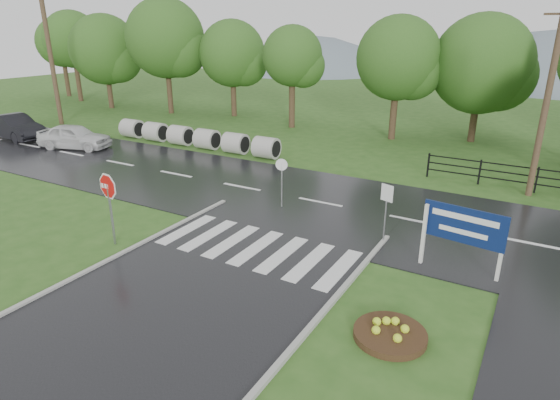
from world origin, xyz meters
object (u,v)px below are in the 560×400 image
Objects in this scene: estate_billboard at (463,229)px; stop_sign at (108,193)px; car_white at (76,149)px; culvert_pipes at (194,137)px; car_dark at (18,139)px.

stop_sign is at bearing -160.16° from estate_billboard.
estate_billboard is 0.55× the size of car_white.
culvert_pipes is 13.83m from stop_sign.
stop_sign is 1.12× the size of estate_billboard.
stop_sign reaches higher than estate_billboard.
car_dark is (-28.62, 4.07, -1.45)m from estate_billboard.
estate_billboard reaches higher than car_dark.
culvert_pipes is 2.43× the size of car_dark.
culvert_pipes reaches higher than car_dark.
estate_billboard is at bearing -25.80° from culvert_pipes.
estate_billboard is at bearing -118.00° from car_white.
culvert_pipes is 19.05m from estate_billboard.
estate_billboard is 23.53m from car_white.
car_white is at bearing -82.50° from car_dark.
estate_billboard reaches higher than car_white.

